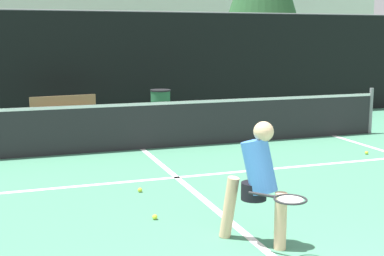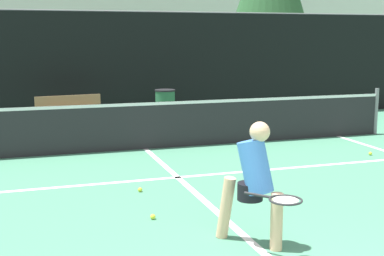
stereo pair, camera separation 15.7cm
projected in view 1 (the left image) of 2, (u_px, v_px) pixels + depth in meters
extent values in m
cube|color=white|center=(177.00, 177.00, 8.67)|extent=(8.25, 0.10, 0.01)
cube|color=white|center=(202.00, 198.00, 7.55)|extent=(0.10, 7.05, 0.01)
cylinder|color=slate|center=(371.00, 111.00, 12.51)|extent=(0.09, 0.09, 1.07)
cube|color=#232326|center=(142.00, 126.00, 10.75)|extent=(11.00, 0.02, 0.95)
cube|color=white|center=(142.00, 104.00, 10.68)|extent=(11.00, 0.03, 0.06)
cube|color=black|center=(109.00, 68.00, 13.92)|extent=(24.00, 0.06, 2.87)
cylinder|color=slate|center=(107.00, 11.00, 13.68)|extent=(24.00, 0.04, 0.04)
cylinder|color=#DBAD84|center=(280.00, 221.00, 5.72)|extent=(0.13, 0.13, 0.63)
cylinder|color=#DBAD84|center=(229.00, 207.00, 6.03)|extent=(0.25, 0.27, 0.73)
cylinder|color=black|center=(254.00, 191.00, 5.83)|extent=(0.28, 0.28, 0.19)
cylinder|color=#3F7ACC|center=(259.00, 166.00, 5.75)|extent=(0.39, 0.40, 0.66)
sphere|color=#DBAD84|center=(264.00, 132.00, 5.67)|extent=(0.22, 0.22, 0.22)
cylinder|color=#262628|center=(262.00, 195.00, 5.53)|extent=(0.21, 0.25, 0.03)
torus|color=#262628|center=(290.00, 199.00, 5.37)|extent=(0.48, 0.48, 0.02)
cylinder|color=beige|center=(290.00, 199.00, 5.37)|extent=(0.37, 0.37, 0.01)
sphere|color=#D1E033|center=(155.00, 217.00, 6.68)|extent=(0.07, 0.07, 0.07)
sphere|color=#D1E033|center=(140.00, 190.00, 7.85)|extent=(0.07, 0.07, 0.07)
sphere|color=#D1E033|center=(367.00, 153.00, 10.35)|extent=(0.07, 0.07, 0.07)
cube|color=olive|center=(66.00, 114.00, 12.63)|extent=(1.60, 0.54, 0.04)
cube|color=olive|center=(63.00, 104.00, 12.76)|extent=(1.56, 0.22, 0.42)
cube|color=#333338|center=(39.00, 125.00, 12.40)|extent=(0.06, 0.32, 0.44)
cube|color=#333338|center=(92.00, 121.00, 12.94)|extent=(0.06, 0.32, 0.44)
cylinder|color=#28603D|center=(161.00, 109.00, 13.37)|extent=(0.49, 0.49, 0.91)
cylinder|color=black|center=(160.00, 90.00, 13.29)|extent=(0.51, 0.51, 0.04)
cube|color=maroon|center=(72.00, 92.00, 17.69)|extent=(1.89, 4.56, 0.83)
cube|color=#1E2328|center=(72.00, 72.00, 17.36)|extent=(1.59, 2.74, 0.55)
cylinder|color=black|center=(91.00, 91.00, 19.35)|extent=(0.18, 0.60, 0.60)
cylinder|color=black|center=(105.00, 100.00, 16.63)|extent=(0.18, 0.60, 0.60)
cylinder|color=brown|center=(261.00, 54.00, 21.70)|extent=(0.28, 0.28, 3.07)
cube|color=beige|center=(57.00, 29.00, 26.74)|extent=(36.00, 2.40, 5.22)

